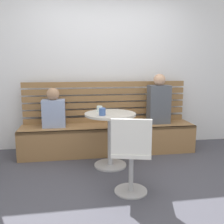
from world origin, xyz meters
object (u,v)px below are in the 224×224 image
person_child_left (54,110)px  cup_glass_short (100,109)px  white_chair (131,153)px  person_adult (159,101)px  cafe_table (110,129)px  cup_mug_blue (102,112)px  booth_bench (108,139)px

person_child_left → cup_glass_short: (0.65, -0.47, 0.08)m
white_chair → person_child_left: 1.67m
cup_glass_short → person_adult: bearing=24.9°
cafe_table → cup_mug_blue: cup_mug_blue is taller
white_chair → cup_glass_short: white_chair is taller
white_chair → person_adult: person_adult is taller
cafe_table → booth_bench: bearing=84.4°
cafe_table → white_chair: 0.82m
white_chair → person_child_left: size_ratio=1.43×
white_chair → person_adult: size_ratio=1.07×
person_adult → cup_mug_blue: 1.24m
person_adult → cup_glass_short: person_adult is taller
cafe_table → person_child_left: 1.00m
booth_bench → cup_glass_short: 0.73m
booth_bench → person_child_left: (-0.83, 0.04, 0.48)m
person_adult → cup_mug_blue: size_ratio=8.35×
person_adult → cup_glass_short: size_ratio=9.92×
booth_bench → white_chair: size_ratio=3.18×
cafe_table → white_chair: (0.10, -0.81, -0.05)m
cafe_table → white_chair: size_ratio=0.87×
cup_glass_short → cup_mug_blue: 0.26m
cup_mug_blue → person_adult: bearing=36.0°
cup_glass_short → person_child_left: bearing=143.8°
cafe_table → person_adult: person_adult is taller
person_child_left → white_chair: bearing=-58.3°
cup_mug_blue → white_chair: bearing=-72.0°
booth_bench → cafe_table: 0.64m
person_child_left → cup_glass_short: 0.81m
cafe_table → person_child_left: size_ratio=1.24×
white_chair → cup_mug_blue: size_ratio=8.95×
person_child_left → cup_mug_blue: size_ratio=6.27×
person_child_left → cup_mug_blue: (0.65, -0.73, 0.09)m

